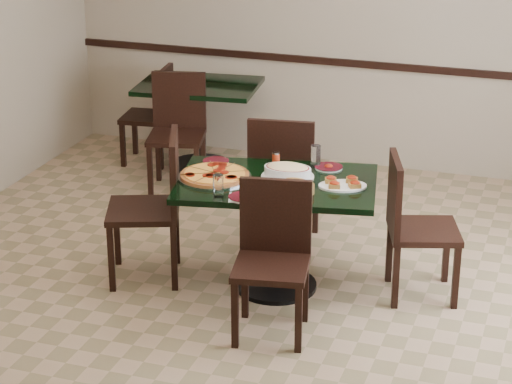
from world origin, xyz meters
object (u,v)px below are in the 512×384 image
(chair_right, at_px, (411,220))
(lasagna_casserole, at_px, (288,171))
(chair_near, at_px, (273,250))
(back_chair_left, at_px, (155,110))
(chair_far, at_px, (283,174))
(back_chair_near, at_px, (178,125))
(bruschetta_platter, at_px, (343,184))
(back_table, at_px, (199,109))
(chair_left, at_px, (157,198))
(pepperoni_pizza, at_px, (215,175))
(bread_basket, at_px, (295,187))
(main_table, at_px, (277,207))

(chair_right, bearing_deg, lasagna_casserole, 79.72)
(chair_near, bearing_deg, back_chair_left, 116.76)
(chair_far, distance_m, back_chair_near, 1.48)
(bruschetta_platter, bearing_deg, back_table, 112.29)
(back_chair_near, bearing_deg, chair_left, -85.59)
(back_chair_near, relative_size, back_chair_left, 1.10)
(chair_far, relative_size, back_chair_left, 1.15)
(chair_left, height_order, bruschetta_platter, chair_left)
(chair_left, bearing_deg, chair_near, 45.04)
(chair_near, xyz_separation_m, back_chair_near, (-1.47, 2.03, 0.01))
(lasagna_casserole, bearing_deg, chair_near, -81.75)
(back_chair_left, xyz_separation_m, lasagna_casserole, (1.79, -1.91, 0.32))
(back_chair_left, bearing_deg, lasagna_casserole, 35.80)
(chair_left, relative_size, back_chair_near, 1.06)
(chair_far, distance_m, back_chair_left, 2.09)
(back_table, height_order, pepperoni_pizza, pepperoni_pizza)
(back_table, distance_m, chair_left, 2.15)
(chair_left, xyz_separation_m, bread_basket, (0.96, -0.06, 0.23))
(main_table, bearing_deg, chair_right, 1.35)
(back_chair_near, bearing_deg, lasagna_casserole, -60.35)
(chair_right, xyz_separation_m, bread_basket, (-0.67, -0.34, 0.27))
(main_table, height_order, back_chair_near, back_chair_near)
(chair_right, height_order, bread_basket, chair_right)
(bread_basket, distance_m, bruschetta_platter, 0.32)
(back_table, height_order, lasagna_casserole, lasagna_casserole)
(main_table, distance_m, bread_basket, 0.32)
(back_table, bearing_deg, chair_left, -82.06)
(lasagna_casserole, relative_size, bread_basket, 1.26)
(back_table, bearing_deg, chair_right, -46.43)
(chair_far, bearing_deg, bread_basket, 103.77)
(back_chair_near, bearing_deg, pepperoni_pizza, -73.55)
(chair_near, height_order, chair_right, chair_right)
(bread_basket, bearing_deg, bruschetta_platter, 26.47)
(pepperoni_pizza, distance_m, lasagna_casserole, 0.47)
(chair_near, distance_m, back_chair_left, 3.13)
(chair_far, bearing_deg, chair_left, 40.30)
(chair_far, distance_m, pepperoni_pizza, 0.77)
(chair_left, distance_m, lasagna_casserole, 0.89)
(pepperoni_pizza, distance_m, bruschetta_platter, 0.82)
(main_table, relative_size, bruschetta_platter, 3.88)
(chair_right, xyz_separation_m, pepperoni_pizza, (-1.23, -0.25, 0.24))
(back_table, bearing_deg, bruschetta_platter, -54.76)
(back_chair_left, bearing_deg, chair_left, 17.22)
(chair_near, distance_m, pepperoni_pizza, 0.74)
(back_chair_near, height_order, back_chair_left, back_chair_near)
(back_table, xyz_separation_m, back_chair_left, (-0.41, -0.00, -0.05))
(chair_near, bearing_deg, chair_left, 145.67)
(back_table, bearing_deg, bread_basket, -61.70)
(chair_left, bearing_deg, back_chair_near, 177.48)
(chair_left, height_order, bread_basket, chair_left)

